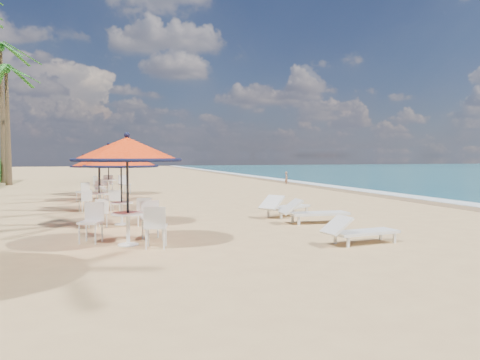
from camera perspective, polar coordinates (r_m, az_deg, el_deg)
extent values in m
plane|color=tan|center=(12.17, 8.75, -6.50)|extent=(160.00, 160.00, 0.00)
cube|color=white|center=(25.47, 17.69, -1.65)|extent=(1.20, 140.00, 0.04)
cube|color=olive|center=(24.96, 15.99, -1.71)|extent=(1.40, 140.00, 0.02)
cylinder|color=black|center=(10.65, -13.54, -1.37)|extent=(0.05, 0.05, 2.41)
cone|color=#FF4116|center=(10.62, -13.60, 3.71)|extent=(2.41, 2.41, 0.52)
torus|color=black|center=(10.62, -13.59, 2.41)|extent=(2.41, 2.41, 0.07)
sphere|color=black|center=(10.63, -13.62, 5.35)|extent=(0.13, 0.13, 0.13)
cylinder|color=white|center=(10.70, -13.51, -4.00)|extent=(0.73, 0.73, 0.04)
cylinder|color=white|center=(10.74, -13.48, -5.83)|extent=(0.08, 0.08, 0.73)
cylinder|color=black|center=(13.91, -14.26, -0.91)|extent=(0.05, 0.05, 2.15)
cone|color=#FF4116|center=(13.88, -14.30, 2.55)|extent=(2.15, 2.15, 0.47)
torus|color=black|center=(13.88, -14.29, 1.66)|extent=(2.15, 2.15, 0.07)
sphere|color=black|center=(13.88, -14.32, 3.67)|extent=(0.11, 0.11, 0.11)
cylinder|color=white|center=(13.95, -14.24, -2.71)|extent=(0.65, 0.65, 0.04)
cylinder|color=white|center=(13.98, -14.22, -3.97)|extent=(0.07, 0.07, 0.65)
cylinder|color=black|center=(17.98, -16.81, -0.27)|extent=(0.04, 0.04, 2.03)
cone|color=#FF4116|center=(17.95, -16.85, 2.26)|extent=(2.03, 2.03, 0.44)
torus|color=black|center=(17.96, -16.84, 1.61)|extent=(2.03, 2.03, 0.06)
sphere|color=black|center=(17.95, -16.86, 3.08)|extent=(0.11, 0.11, 0.11)
cylinder|color=white|center=(18.01, -16.79, -1.59)|extent=(0.62, 0.62, 0.04)
cylinder|color=white|center=(18.03, -16.78, -2.51)|extent=(0.07, 0.07, 0.62)
cylinder|color=black|center=(21.62, -16.71, 0.51)|extent=(0.05, 0.05, 2.22)
cone|color=#FF4116|center=(21.61, -16.75, 2.82)|extent=(2.22, 2.22, 0.48)
torus|color=black|center=(21.61, -16.74, 2.23)|extent=(2.22, 2.22, 0.07)
sphere|color=black|center=(21.61, -16.76, 3.56)|extent=(0.12, 0.12, 0.12)
cylinder|color=white|center=(21.65, -16.69, -0.69)|extent=(0.68, 0.68, 0.04)
cylinder|color=white|center=(21.67, -16.68, -1.53)|extent=(0.08, 0.08, 0.68)
cylinder|color=black|center=(24.65, -15.74, 1.20)|extent=(0.06, 0.06, 2.55)
cone|color=#FF4116|center=(24.64, -15.77, 3.52)|extent=(2.55, 2.55, 0.55)
torus|color=black|center=(24.63, -15.76, 2.93)|extent=(2.55, 2.55, 0.08)
sphere|color=black|center=(24.64, -15.78, 4.27)|extent=(0.13, 0.13, 0.13)
cylinder|color=white|center=(24.67, -15.72, -0.01)|extent=(0.78, 0.78, 0.04)
cylinder|color=white|center=(24.69, -15.71, -0.86)|extent=(0.09, 0.09, 0.78)
cube|color=white|center=(11.06, 15.01, -6.16)|extent=(1.64, 0.76, 0.06)
cube|color=white|center=(10.55, 11.69, -5.43)|extent=(0.59, 0.63, 0.39)
cube|color=white|center=(11.09, 15.00, -6.92)|extent=(0.06, 0.06, 0.22)
cube|color=white|center=(14.06, 9.56, -4.04)|extent=(1.79, 0.74, 0.07)
cube|color=white|center=(13.71, 6.21, -3.24)|extent=(0.62, 0.67, 0.43)
cube|color=white|center=(14.08, 9.55, -4.70)|extent=(0.06, 0.06, 0.25)
cube|color=white|center=(15.57, 5.85, -3.33)|extent=(1.83, 1.46, 0.07)
cube|color=white|center=(14.85, 3.88, -2.74)|extent=(0.83, 0.85, 0.44)
cube|color=white|center=(15.59, 5.84, -3.93)|extent=(0.06, 0.06, 0.25)
cone|color=brown|center=(35.21, -26.48, 5.73)|extent=(0.44, 0.44, 7.74)
sphere|color=#1B5A19|center=(35.63, -26.63, 11.96)|extent=(0.56, 0.56, 0.56)
cone|color=brown|center=(38.68, -26.98, 7.00)|extent=(0.44, 0.44, 9.84)
sphere|color=#1B5A19|center=(39.36, -27.16, 14.16)|extent=(0.56, 0.56, 0.56)
imported|color=#906149|center=(32.64, 5.69, 0.29)|extent=(0.30, 0.38, 0.93)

